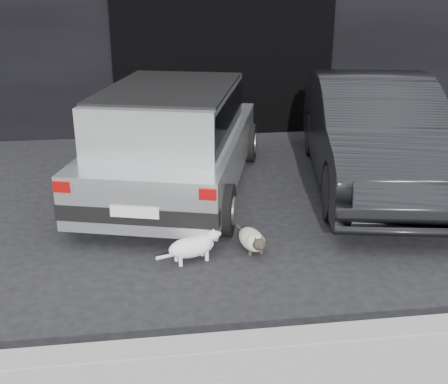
{
  "coord_description": "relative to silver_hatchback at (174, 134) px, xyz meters",
  "views": [
    {
      "loc": [
        -0.41,
        -6.23,
        2.77
      ],
      "look_at": [
        0.38,
        -0.52,
        0.56
      ],
      "focal_mm": 45.0,
      "sensor_mm": 36.0,
      "label": 1
    }
  ],
  "objects": [
    {
      "name": "ground",
      "position": [
        0.09,
        -1.07,
        -0.8
      ],
      "size": [
        80.0,
        80.0,
        0.0
      ],
      "primitive_type": "plane",
      "color": "black",
      "rests_on": "ground"
    },
    {
      "name": "cat_siamese",
      "position": [
        0.73,
        -1.94,
        -0.69
      ],
      "size": [
        0.32,
        0.74,
        0.26
      ],
      "rotation": [
        0.0,
        0.0,
        3.28
      ],
      "color": "beige",
      "rests_on": "ground"
    },
    {
      "name": "cat_white",
      "position": [
        0.09,
        -2.08,
        -0.64
      ],
      "size": [
        0.7,
        0.38,
        0.34
      ],
      "rotation": [
        0.0,
        0.0,
        -1.27
      ],
      "color": "white",
      "rests_on": "ground"
    },
    {
      "name": "curb",
      "position": [
        1.09,
        -3.67,
        -0.74
      ],
      "size": [
        18.0,
        0.25,
        0.12
      ],
      "primitive_type": "cube",
      "color": "gray",
      "rests_on": "ground"
    },
    {
      "name": "second_car",
      "position": [
        2.76,
        -0.1,
        -0.05
      ],
      "size": [
        2.43,
        4.78,
        1.5
      ],
      "primitive_type": "imported",
      "rotation": [
        0.0,
        0.0,
        -0.19
      ],
      "color": "black",
      "rests_on": "ground"
    },
    {
      "name": "silver_hatchback",
      "position": [
        0.0,
        0.0,
        0.0
      ],
      "size": [
        2.81,
        4.32,
        1.47
      ],
      "rotation": [
        0.0,
        0.0,
        -0.28
      ],
      "color": "silver",
      "rests_on": "ground"
    },
    {
      "name": "garage_opening",
      "position": [
        1.09,
        2.92,
        0.5
      ],
      "size": [
        4.0,
        0.1,
        2.6
      ],
      "primitive_type": "cube",
      "color": "black",
      "rests_on": "ground"
    }
  ]
}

